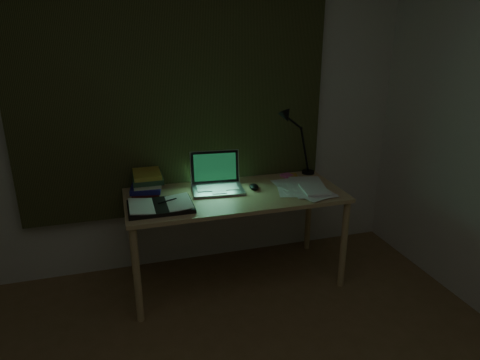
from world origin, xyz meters
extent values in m
cube|color=beige|center=(0.00, 2.00, 1.25)|extent=(3.50, 0.00, 2.50)
cube|color=#2D3018|center=(0.00, 1.96, 1.45)|extent=(2.20, 0.06, 2.00)
ellipsoid|color=black|center=(0.48, 1.64, 0.70)|extent=(0.07, 0.11, 0.04)
cube|color=gold|center=(0.86, 1.82, 0.69)|extent=(0.08, 0.08, 0.01)
cube|color=pink|center=(0.81, 1.83, 0.69)|extent=(0.10, 0.10, 0.02)
camera|label=1|loc=(-0.41, -1.05, 1.75)|focal=32.00mm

